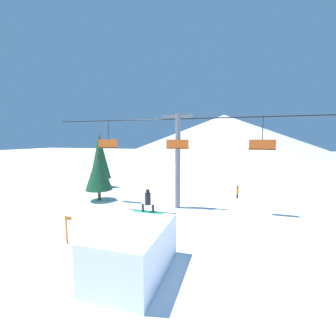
# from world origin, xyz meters

# --- Properties ---
(ground_plane) EXTENTS (220.00, 220.00, 0.00)m
(ground_plane) POSITION_xyz_m (0.00, 0.00, 0.00)
(ground_plane) COLOR white
(mountain_ridge) EXTENTS (77.76, 77.76, 14.78)m
(mountain_ridge) POSITION_xyz_m (0.00, 81.43, 7.39)
(mountain_ridge) COLOR silver
(mountain_ridge) RESTS_ON ground_plane
(snow_ramp) EXTENTS (2.63, 4.17, 2.07)m
(snow_ramp) POSITION_xyz_m (0.32, -0.31, 1.04)
(snow_ramp) COLOR white
(snow_ramp) RESTS_ON ground_plane
(snowboarder) EXTENTS (1.51, 0.29, 1.18)m
(snowboarder) POSITION_xyz_m (0.27, 1.50, 2.63)
(snowboarder) COLOR #1E9E6B
(snowboarder) RESTS_ON snow_ramp
(chairlift) EXTENTS (22.08, 0.44, 7.62)m
(chairlift) POSITION_xyz_m (-0.13, 9.08, 4.61)
(chairlift) COLOR slate
(chairlift) RESTS_ON ground_plane
(pine_tree_near) EXTENTS (2.42, 2.42, 4.50)m
(pine_tree_near) POSITION_xyz_m (-7.64, 9.23, 2.74)
(pine_tree_near) COLOR #4C3823
(pine_tree_near) RESTS_ON ground_plane
(pine_tree_far) EXTENTS (2.37, 2.37, 6.27)m
(pine_tree_far) POSITION_xyz_m (-10.77, 14.29, 3.65)
(pine_tree_far) COLOR #4C3823
(pine_tree_far) RESTS_ON ground_plane
(trail_marker) EXTENTS (0.41, 0.10, 1.58)m
(trail_marker) POSITION_xyz_m (-4.29, 1.11, 0.84)
(trail_marker) COLOR orange
(trail_marker) RESTS_ON ground_plane
(distant_skier) EXTENTS (0.24, 0.24, 1.23)m
(distant_skier) POSITION_xyz_m (4.65, 13.65, 0.67)
(distant_skier) COLOR black
(distant_skier) RESTS_ON ground_plane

